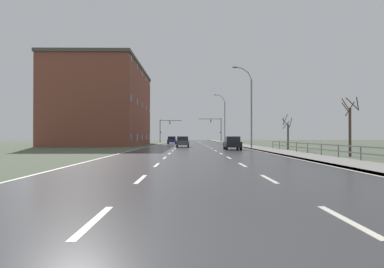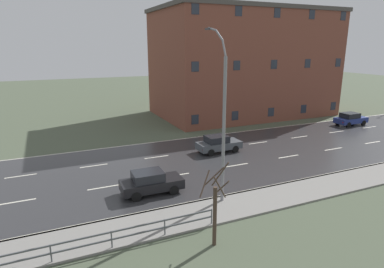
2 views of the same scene
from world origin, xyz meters
The scene contains 14 objects.
ground_plane centered at (0.00, 48.00, -0.06)m, with size 160.00×160.00×0.12m.
road_asphalt_strip centered at (0.00, 60.00, 0.01)m, with size 14.00×120.00×0.03m.
sidewalk_right centered at (8.43, 60.00, 0.06)m, with size 3.00×120.00×0.12m.
guardrail centered at (9.85, 20.01, 0.71)m, with size 0.07×27.25×1.00m.
street_lamp_midground centered at (7.44, 35.50, 5.23)m, with size 2.55×0.24×10.70m.
street_lamp_distant centered at (7.44, 64.33, 5.42)m, with size 2.56×0.24×11.08m.
traffic_signal_right centered at (6.77, 74.83, 4.26)m, with size 6.04×0.36×6.39m.
traffic_signal_left centered at (-6.83, 73.28, 3.94)m, with size 5.63×0.36×5.91m.
car_near_left centered at (4.55, 31.77, 0.80)m, with size 1.90×4.14×1.57m.
car_far_right centered at (-1.46, 40.15, 0.80)m, with size 1.87×4.12×1.57m.
car_far_left centered at (-4.16, 60.19, 0.80)m, with size 1.84×4.10×1.57m.
brick_building centered at (-16.17, 51.93, 7.21)m, with size 14.14×24.11×14.40m.
bare_tree_near centered at (11.91, 19.59, 2.24)m, with size 1.28×1.30×4.58m.
bare_tree_mid centered at (11.48, 32.92, 1.94)m, with size 1.17×1.48×4.34m.
Camera 1 is at (-0.60, -3.52, 1.57)m, focal length 28.11 mm.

